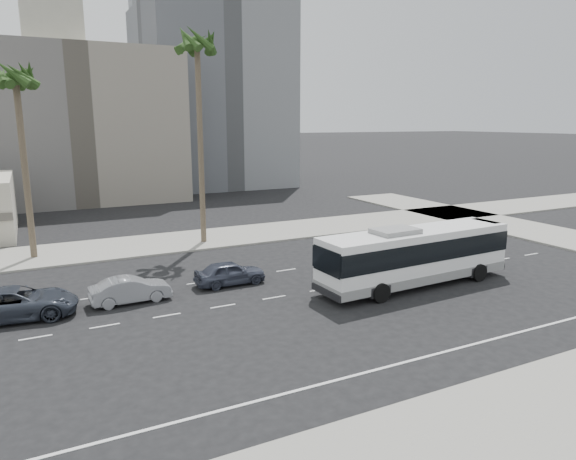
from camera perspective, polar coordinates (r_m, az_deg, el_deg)
ground at (r=31.75m, az=8.33°, el=-5.82°), size 700.00×700.00×0.00m
sidewalk_north at (r=44.84m, az=-3.06°, el=-0.33°), size 120.00×7.00×0.15m
midrise_beige_west at (r=69.86m, az=-22.60°, el=10.60°), size 24.00×18.00×18.00m
midrise_gray_center at (r=80.84m, az=-8.57°, el=14.28°), size 20.00×20.00×26.00m
civic_tower at (r=276.61m, az=-24.51°, el=17.07°), size 42.00×42.00×129.00m
highrise_right at (r=263.42m, az=-13.50°, el=17.26°), size 26.00×26.00×70.00m
highrise_far at (r=298.48m, az=-10.00°, el=15.79°), size 22.00×22.00×60.00m
city_bus at (r=31.41m, az=13.95°, el=-2.63°), size 12.76×3.43×3.63m
car_a at (r=31.11m, az=-6.47°, el=-4.75°), size 1.73×4.25×1.45m
car_b at (r=29.25m, az=-17.09°, el=-6.37°), size 1.61×4.29×1.40m
car_c at (r=29.04m, az=-28.04°, el=-7.20°), size 3.25×6.06×1.62m
palm_near at (r=41.13m, az=-10.07°, el=19.29°), size 4.91×4.91×16.54m
palm_mid at (r=39.89m, az=-28.01°, el=14.36°), size 4.39×4.39×13.58m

